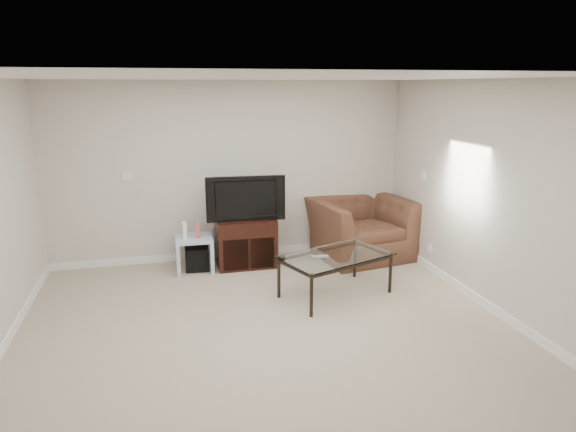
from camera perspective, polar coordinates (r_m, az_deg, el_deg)
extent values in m
plane|color=tan|center=(5.30, -2.13, -12.99)|extent=(5.00, 5.00, 0.00)
plane|color=white|center=(4.71, -2.42, 15.14)|extent=(5.00, 5.00, 0.00)
cube|color=silver|center=(7.27, -6.36, 4.91)|extent=(5.00, 0.02, 2.50)
cube|color=silver|center=(5.89, 22.30, 1.66)|extent=(0.02, 5.00, 2.50)
cube|color=white|center=(7.21, -17.47, 4.25)|extent=(0.12, 0.02, 0.12)
cube|color=white|center=(7.20, 14.77, 4.43)|extent=(0.02, 0.09, 0.13)
cube|color=white|center=(7.17, 15.43, -3.49)|extent=(0.02, 0.08, 0.12)
cube|color=black|center=(7.00, -4.72, -1.22)|extent=(0.43, 0.30, 0.06)
imported|color=black|center=(6.91, -4.81, 2.11)|extent=(0.99, 0.25, 0.61)
cube|color=black|center=(7.06, -10.09, -4.60)|extent=(0.32, 0.32, 0.31)
cube|color=white|center=(6.90, -11.43, -1.58)|extent=(0.05, 0.16, 0.21)
cube|color=#CC4C4C|center=(6.91, -9.98, -1.61)|extent=(0.06, 0.14, 0.18)
imported|color=#4B3220|center=(7.45, 8.12, -0.28)|extent=(1.42, 1.04, 1.14)
cube|color=#B2B2B7|center=(5.95, 3.57, -4.52)|extent=(0.20, 0.07, 0.02)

